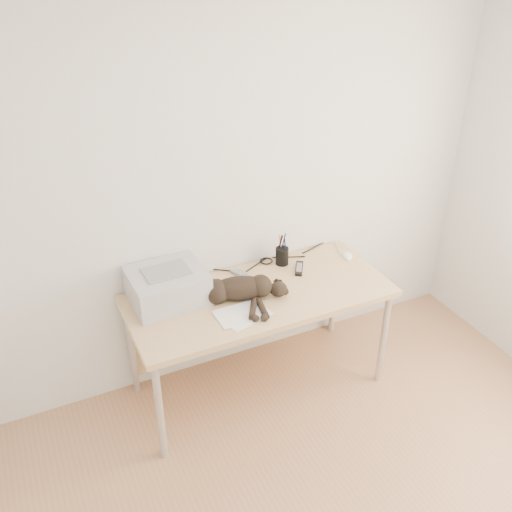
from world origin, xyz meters
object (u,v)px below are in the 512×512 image
mug (194,279)px  mouse (348,254)px  pen_cup (282,256)px  desk (253,304)px  cat (237,290)px  printer (167,286)px

mug → mouse: bearing=-5.5°
pen_cup → mug: bearing=-179.3°
desk → cat: 0.26m
mug → pen_cup: 0.61m
mouse → printer: bearing=-158.0°
cat → pen_cup: bearing=47.8°
printer → desk: bearing=-9.2°
desk → pen_cup: 0.38m
pen_cup → mouse: (0.44, -0.11, -0.04)m
mouse → pen_cup: bearing=-170.3°
mug → mouse: mug is taller
cat → mug: (-0.18, 0.24, -0.02)m
desk → printer: printer is taller
mug → printer: bearing=-160.4°
desk → cat: size_ratio=2.47×
desk → mug: size_ratio=15.16×
mug → mouse: (1.05, -0.10, -0.03)m
cat → mug: size_ratio=6.13×
cat → pen_cup: (0.43, 0.25, -0.01)m
desk → printer: (-0.52, 0.08, 0.23)m
desk → cat: cat is taller
printer → mug: printer is taller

